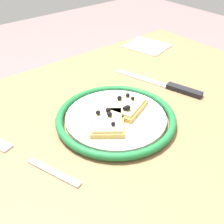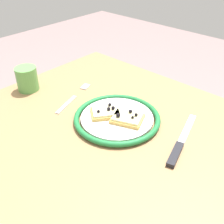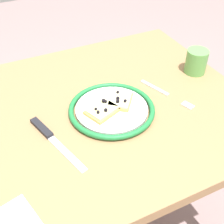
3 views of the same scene
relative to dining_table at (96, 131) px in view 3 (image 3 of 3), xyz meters
name	(u,v)px [view 3 (image 3 of 3)]	position (x,y,z in m)	size (l,w,h in m)	color
dining_table	(96,131)	(0.00, 0.00, 0.00)	(0.93, 0.75, 0.71)	#936D47
plate	(112,109)	(-0.04, 0.04, 0.11)	(0.25, 0.25, 0.02)	white
pizza_slice_near	(102,110)	(-0.01, 0.04, 0.12)	(0.11, 0.10, 0.03)	gold
pizza_slice_far	(120,100)	(-0.07, 0.02, 0.12)	(0.10, 0.11, 0.03)	tan
knife	(48,134)	(0.16, 0.05, 0.10)	(0.08, 0.24, 0.01)	silver
fork	(166,94)	(-0.23, 0.04, 0.10)	(0.08, 0.20, 0.00)	silver
cup	(196,62)	(-0.39, -0.03, 0.14)	(0.07, 0.07, 0.08)	#599E4C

